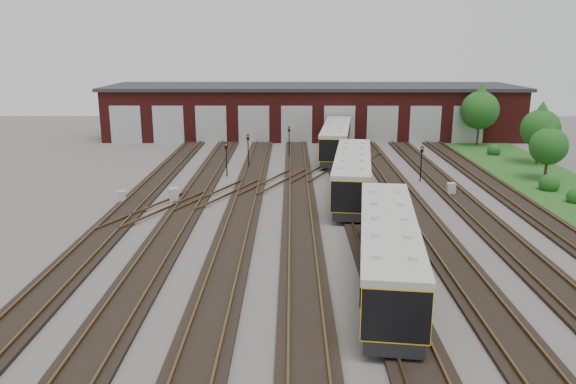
{
  "coord_description": "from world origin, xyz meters",
  "views": [
    {
      "loc": [
        -2.61,
        -31.31,
        11.27
      ],
      "look_at": [
        -2.82,
        3.87,
        2.0
      ],
      "focal_mm": 35.0,
      "sensor_mm": 36.0,
      "label": 1
    }
  ],
  "objects": [
    {
      "name": "signal_mast_0",
      "position": [
        -8.28,
        16.8,
        1.96
      ],
      "size": [
        0.28,
        0.26,
        3.03
      ],
      "rotation": [
        0.0,
        0.0,
        0.05
      ],
      "color": "black",
      "rests_on": "ground"
    },
    {
      "name": "signal_mast_2",
      "position": [
        -2.84,
        25.72,
        2.02
      ],
      "size": [
        0.25,
        0.23,
        3.16
      ],
      "rotation": [
        0.0,
        0.0,
        0.02
      ],
      "color": "black",
      "rests_on": "ground"
    },
    {
      "name": "relay_cabinet_2",
      "position": [
        2.31,
        15.21,
        0.44
      ],
      "size": [
        0.54,
        0.46,
        0.89
      ],
      "primitive_type": "cube",
      "rotation": [
        0.0,
        0.0,
        -0.03
      ],
      "color": "#AFB1B5",
      "rests_on": "ground"
    },
    {
      "name": "tree_0",
      "position": [
        18.8,
        32.71,
        4.57
      ],
      "size": [
        4.29,
        4.29,
        7.11
      ],
      "color": "#372918",
      "rests_on": "ground"
    },
    {
      "name": "bush_2",
      "position": [
        18.7,
        26.9,
        0.68
      ],
      "size": [
        1.36,
        1.36,
        1.36
      ],
      "primitive_type": "sphere",
      "color": "#134213",
      "rests_on": "ground"
    },
    {
      "name": "bush_1",
      "position": [
        17.92,
        12.08,
        0.79
      ],
      "size": [
        1.57,
        1.57,
        1.57
      ],
      "primitive_type": "sphere",
      "color": "#134213",
      "rests_on": "ground"
    },
    {
      "name": "tree_1",
      "position": [
        19.12,
        15.56,
        3.35
      ],
      "size": [
        3.14,
        3.14,
        5.21
      ],
      "color": "#372918",
      "rests_on": "ground"
    },
    {
      "name": "metro_train",
      "position": [
        2.0,
        9.85,
        1.85
      ],
      "size": [
        4.37,
        46.6,
        2.97
      ],
      "rotation": [
        0.0,
        0.0,
        -0.13
      ],
      "color": "black",
      "rests_on": "ground"
    },
    {
      "name": "relay_cabinet_0",
      "position": [
        -15.0,
        8.16,
        0.47
      ],
      "size": [
        0.66,
        0.58,
        0.94
      ],
      "primitive_type": "cube",
      "rotation": [
        0.0,
        0.0,
        0.22
      ],
      "color": "#AFB1B5",
      "rests_on": "ground"
    },
    {
      "name": "grass_verge",
      "position": [
        19.0,
        10.0,
        0.03
      ],
      "size": [
        8.0,
        55.0,
        0.05
      ],
      "primitive_type": "cube",
      "color": "#1D4C19",
      "rests_on": "ground"
    },
    {
      "name": "signal_mast_3",
      "position": [
        8.33,
        14.99,
        1.95
      ],
      "size": [
        0.29,
        0.28,
        3.03
      ],
      "rotation": [
        0.0,
        0.0,
        -0.3
      ],
      "color": "black",
      "rests_on": "ground"
    },
    {
      "name": "bush_0",
      "position": [
        18.25,
        8.49,
        0.64
      ],
      "size": [
        1.27,
        1.27,
        1.27
      ],
      "primitive_type": "sphere",
      "color": "#134213",
      "rests_on": "ground"
    },
    {
      "name": "track_network",
      "position": [
        -0.17,
        0.59,
        0.11
      ],
      "size": [
        30.4,
        70.0,
        0.33
      ],
      "color": "black",
      "rests_on": "ground"
    },
    {
      "name": "ground",
      "position": [
        0.0,
        0.0,
        0.0
      ],
      "size": [
        120.0,
        120.0,
        0.0
      ],
      "primitive_type": "plane",
      "color": "#4C4A46",
      "rests_on": "ground"
    },
    {
      "name": "relay_cabinet_1",
      "position": [
        -11.25,
        8.35,
        0.55
      ],
      "size": [
        0.81,
        0.74,
        1.1
      ],
      "primitive_type": "cube",
      "rotation": [
        0.0,
        0.0,
        0.35
      ],
      "color": "#AFB1B5",
      "rests_on": "ground"
    },
    {
      "name": "tree_2",
      "position": [
        21.24,
        22.23,
        3.92
      ],
      "size": [
        3.68,
        3.68,
        6.1
      ],
      "color": "#372918",
      "rests_on": "ground"
    },
    {
      "name": "relay_cabinet_4",
      "position": [
        9.7,
        10.52,
        0.49
      ],
      "size": [
        0.6,
        0.5,
        0.99
      ],
      "primitive_type": "cube",
      "rotation": [
        0.0,
        0.0,
        0.02
      ],
      "color": "#AFB1B5",
      "rests_on": "ground"
    },
    {
      "name": "maintenance_shed",
      "position": [
        -0.01,
        39.97,
        3.2
      ],
      "size": [
        51.0,
        12.5,
        6.35
      ],
      "color": "#521514",
      "rests_on": "ground"
    },
    {
      "name": "relay_cabinet_3",
      "position": [
        1.59,
        13.66,
        0.53
      ],
      "size": [
        0.64,
        0.54,
        1.07
      ],
      "primitive_type": "cube",
      "rotation": [
        0.0,
        0.0,
        0.01
      ],
      "color": "#AFB1B5",
      "rests_on": "ground"
    },
    {
      "name": "signal_mast_1",
      "position": [
        -6.64,
        20.16,
        2.05
      ],
      "size": [
        0.28,
        0.26,
        3.2
      ],
      "rotation": [
        0.0,
        0.0,
        0.19
      ],
      "color": "black",
      "rests_on": "ground"
    }
  ]
}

